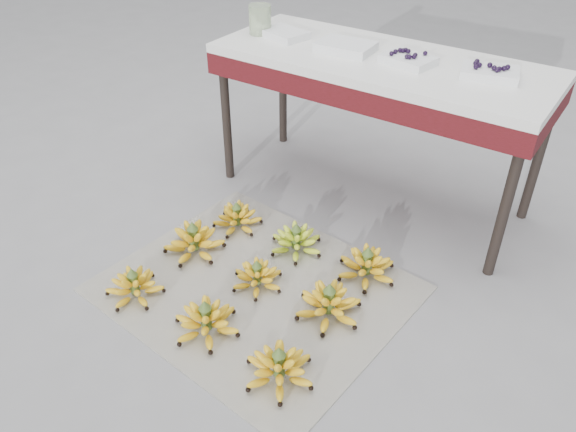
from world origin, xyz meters
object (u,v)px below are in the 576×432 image
Objects in this scene: bunch_front_center at (206,321)px; tray_right at (408,59)px; bunch_front_left at (134,286)px; tray_left at (346,47)px; tray_far_left at (284,34)px; bunch_front_right at (279,368)px; bunch_mid_left at (194,242)px; tray_far_right at (490,72)px; bunch_back_center at (296,241)px; bunch_back_right at (367,266)px; newspaper_mat at (256,288)px; vendor_table at (380,75)px; bunch_mid_right at (329,304)px; bunch_back_left at (237,218)px; bunch_mid_center at (257,277)px; glass_jar at (260,20)px.

bunch_front_center is 1.49m from tray_right.
tray_left is at bearing 66.78° from bunch_front_left.
bunch_front_right is at bearing -56.20° from tray_far_left.
bunch_mid_left is 1.34× the size of tray_far_right.
bunch_back_center is at bearing -107.56° from tray_right.
bunch_back_right is 1.29m from tray_far_left.
bunch_front_center is 0.65m from bunch_back_center.
newspaper_mat is 0.76× the size of vendor_table.
tray_left reaches higher than bunch_mid_right.
bunch_mid_left is (-0.40, 0.04, 0.06)m from newspaper_mat.
bunch_back_left is 1.15× the size of tray_far_right.
newspaper_mat is at bearing 163.58° from bunch_mid_right.
bunch_mid_left reaches higher than bunch_mid_right.
bunch_back_center is at bearing 56.85° from bunch_mid_left.
tray_far_left is at bearing 144.78° from bunch_front_right.
bunch_mid_left is at bearing -83.85° from tray_far_left.
bunch_mid_right is 0.31m from bunch_back_right.
bunch_back_left is 1.15× the size of tray_left.
bunch_mid_right reaches higher than bunch_back_center.
glass_jar reaches higher than bunch_mid_center.
bunch_mid_left is 1.00× the size of bunch_mid_right.
bunch_mid_center is (0.00, 0.34, -0.01)m from bunch_front_center.
bunch_front_center is 0.88× the size of bunch_back_left.
newspaper_mat is at bearing 28.39° from bunch_front_left.
tray_right is at bearing 0.27° from tray_far_left.
bunch_back_left is (-0.35, 0.30, 0.00)m from bunch_mid_center.
tray_right is (-0.17, 1.30, 0.75)m from bunch_front_right.
bunch_back_right is at bearing 23.80° from bunch_back_left.
glass_jar reaches higher than tray_far_left.
tray_far_left reaches higher than bunch_back_left.
bunch_mid_center is at bearing 30.45° from bunch_front_left.
bunch_mid_right is 1.27m from tray_left.
bunch_back_right is 1.41m from glass_jar.
bunch_mid_left reaches higher than bunch_mid_center.
bunch_mid_left is 1.19× the size of bunch_back_center.
glass_jar reaches higher than vendor_table.
bunch_mid_right is at bearing -72.75° from bunch_back_right.
glass_jar is (-1.20, -0.07, 0.05)m from tray_far_right.
bunch_mid_left is at bearing -123.14° from tray_right.
tray_right is (0.20, 0.96, 0.81)m from newspaper_mat.
bunch_front_left is 0.84× the size of bunch_back_right.
glass_jar is (-0.24, 0.89, 0.80)m from bunch_mid_left.
bunch_back_right is 1.25× the size of tray_left.
bunch_front_right is 1.82m from glass_jar.
bunch_front_left is 1.11× the size of tray_far_left.
tray_far_left reaches higher than bunch_back_center.
tray_left is (-0.18, -0.02, 0.11)m from vendor_table.
bunch_mid_right is at bearing -62.02° from tray_left.
tray_left is at bearing 149.58° from bunch_back_right.
glass_jar reaches higher than bunch_back_center.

